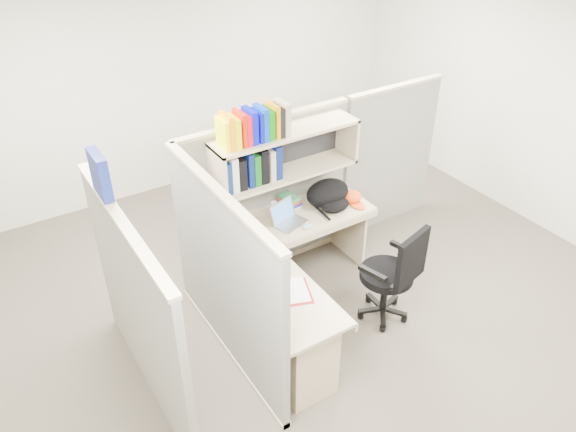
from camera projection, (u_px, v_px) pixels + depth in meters
ground at (317, 314)px, 5.23m from camera, size 6.00×6.00×0.00m
room_shell at (323, 159)px, 4.34m from camera, size 6.00×6.00×6.00m
cubicle at (256, 222)px, 4.88m from camera, size 3.79×1.84×1.95m
desk at (298, 313)px, 4.60m from camera, size 1.74×1.75×0.73m
laptop at (291, 215)px, 5.11m from camera, size 0.37×0.37×0.21m
backpack at (331, 195)px, 5.34m from camera, size 0.54×0.48×0.26m
orange_cap at (352, 196)px, 5.48m from camera, size 0.21×0.24×0.10m
snack_canister at (271, 272)px, 4.51m from camera, size 0.10×0.10×0.09m
tissue_box at (273, 304)px, 4.13m from camera, size 0.12×0.12×0.19m
mouse at (307, 226)px, 5.11m from camera, size 0.11×0.09×0.04m
paper_cup at (274, 206)px, 5.35m from camera, size 0.07×0.07×0.09m
book_stack at (289, 201)px, 5.41m from camera, size 0.19×0.24×0.11m
loose_paper at (293, 290)px, 4.39m from camera, size 0.31×0.36×0.00m
task_chair at (389, 288)px, 4.99m from camera, size 0.57×0.53×1.01m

